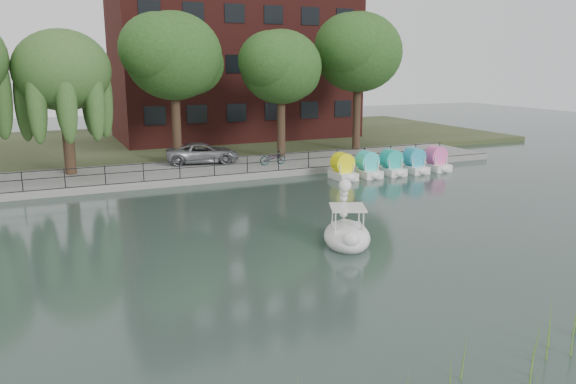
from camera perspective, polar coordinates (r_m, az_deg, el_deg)
ground_plane at (r=20.64m, az=3.27°, el=-5.93°), size 120.00×120.00×0.00m
promenade at (r=35.12m, az=-8.75°, el=2.19°), size 40.00×6.00×0.40m
kerb at (r=32.34m, az=-7.35°, el=1.31°), size 40.00×0.25×0.40m
land_strip at (r=48.61m, az=-13.17°, el=4.95°), size 60.00×22.00×0.36m
railing at (r=32.35m, az=-7.51°, el=3.01°), size 32.00×0.05×1.00m
apartment_building at (r=50.00m, az=-5.52°, el=15.99°), size 20.00×10.07×18.00m
willow_mid at (r=34.36m, az=-21.95°, el=11.34°), size 5.32×5.32×8.15m
broadleaf_center at (r=36.23m, az=-11.56°, el=13.32°), size 6.00×6.00×9.25m
broadleaf_right at (r=37.92m, az=-0.72°, el=12.53°), size 5.40×5.40×8.32m
broadleaf_far at (r=41.79m, az=7.17°, el=13.86°), size 6.30×6.30×9.71m
minivan at (r=36.45m, az=-8.64°, el=4.09°), size 3.45×5.73×1.49m
bicycle at (r=35.49m, az=-1.57°, el=3.60°), size 0.66×1.74×1.00m
swan_boat at (r=21.27m, az=6.00°, el=-3.96°), size 2.66×3.20×2.33m
pedal_boat_row at (r=34.95m, az=10.46°, el=2.75°), size 7.95×1.70×1.40m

